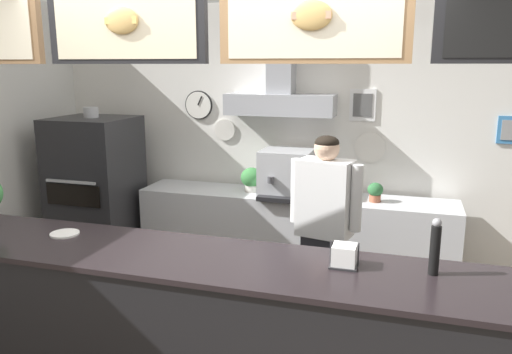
# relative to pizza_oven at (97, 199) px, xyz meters

# --- Properties ---
(back_wall_assembly) EXTENTS (5.11, 2.31, 2.71)m
(back_wall_assembly) POSITION_rel_pizza_oven_xyz_m (1.86, 0.56, 0.64)
(back_wall_assembly) COLOR gray
(back_wall_assembly) RESTS_ON ground_plane
(service_counter) EXTENTS (4.56, 0.66, 1.09)m
(service_counter) POSITION_rel_pizza_oven_xyz_m (1.86, -1.80, -0.26)
(service_counter) COLOR black
(service_counter) RESTS_ON ground_plane
(back_prep_counter) EXTENTS (2.96, 0.53, 0.92)m
(back_prep_counter) POSITION_rel_pizza_oven_xyz_m (1.93, 0.30, -0.36)
(back_prep_counter) COLOR silver
(back_prep_counter) RESTS_ON ground_plane
(pizza_oven) EXTENTS (0.74, 0.75, 1.71)m
(pizza_oven) POSITION_rel_pizza_oven_xyz_m (0.00, 0.00, 0.00)
(pizza_oven) COLOR #232326
(pizza_oven) RESTS_ON ground_plane
(shop_worker) EXTENTS (0.52, 0.30, 1.63)m
(shop_worker) POSITION_rel_pizza_oven_xyz_m (2.38, -0.72, 0.07)
(shop_worker) COLOR #232328
(shop_worker) RESTS_ON ground_plane
(espresso_machine) EXTENTS (0.46, 0.51, 0.42)m
(espresso_machine) POSITION_rel_pizza_oven_xyz_m (1.87, 0.27, 0.32)
(espresso_machine) COLOR #B7BABF
(espresso_machine) RESTS_ON back_prep_counter
(potted_basil) EXTENTS (0.21, 0.21, 0.23)m
(potted_basil) POSITION_rel_pizza_oven_xyz_m (1.51, 0.31, 0.24)
(potted_basil) COLOR beige
(potted_basil) RESTS_ON back_prep_counter
(potted_rosemary) EXTENTS (0.14, 0.14, 0.17)m
(potted_rosemary) POSITION_rel_pizza_oven_xyz_m (2.67, 0.28, 0.20)
(potted_rosemary) COLOR #9E563D
(potted_rosemary) RESTS_ON back_prep_counter
(napkin_holder) EXTENTS (0.15, 0.14, 0.13)m
(napkin_holder) POSITION_rel_pizza_oven_xyz_m (2.64, -1.71, 0.34)
(napkin_holder) COLOR #262628
(napkin_holder) RESTS_ON service_counter
(pepper_grinder) EXTENTS (0.05, 0.05, 0.29)m
(pepper_grinder) POSITION_rel_pizza_oven_xyz_m (3.08, -1.69, 0.43)
(pepper_grinder) COLOR black
(pepper_grinder) RESTS_ON service_counter
(condiment_plate) EXTENTS (0.17, 0.17, 0.01)m
(condiment_plate) POSITION_rel_pizza_oven_xyz_m (0.95, -1.71, 0.29)
(condiment_plate) COLOR white
(condiment_plate) RESTS_ON service_counter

